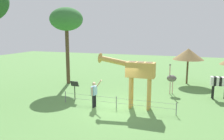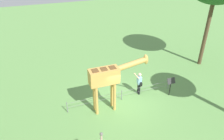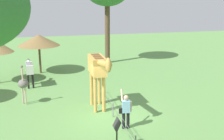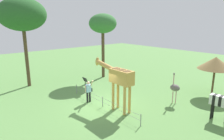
# 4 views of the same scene
# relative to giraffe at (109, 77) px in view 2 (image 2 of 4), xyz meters

# --- Properties ---
(ground_plane) EXTENTS (60.00, 60.00, 0.00)m
(ground_plane) POSITION_rel_giraffe_xyz_m (1.05, 0.36, -2.22)
(ground_plane) COLOR #60934C
(giraffe) EXTENTS (3.61, 0.70, 3.31)m
(giraffe) POSITION_rel_giraffe_xyz_m (0.00, 0.00, 0.00)
(giraffe) COLOR gold
(giraffe) RESTS_ON ground_plane
(visitor) EXTENTS (0.64, 0.59, 1.74)m
(visitor) POSITION_rel_giraffe_xyz_m (2.39, 0.76, -1.32)
(visitor) COLOR black
(visitor) RESTS_ON ground_plane
(info_sign) EXTENTS (0.56, 0.21, 1.32)m
(info_sign) POSITION_rel_giraffe_xyz_m (4.21, -0.14, -1.28)
(info_sign) COLOR black
(info_sign) RESTS_ON ground_plane
(wire_fence) EXTENTS (7.05, 0.05, 0.75)m
(wire_fence) POSITION_rel_giraffe_xyz_m (1.05, 0.51, -1.82)
(wire_fence) COLOR slate
(wire_fence) RESTS_ON ground_plane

